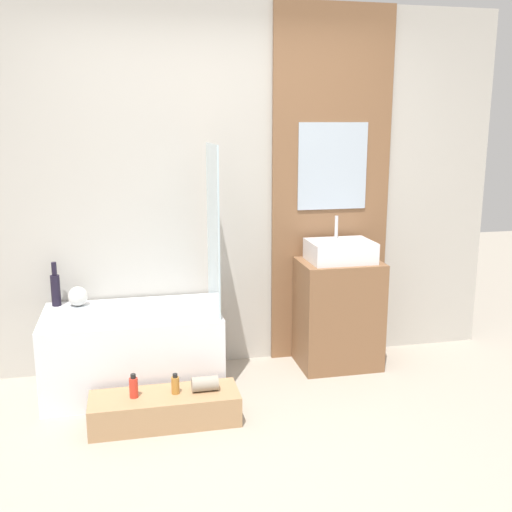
{
  "coord_description": "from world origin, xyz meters",
  "views": [
    {
      "loc": [
        -0.66,
        -2.69,
        1.78
      ],
      "look_at": [
        0.08,
        0.72,
        1.0
      ],
      "focal_mm": 42.0,
      "sensor_mm": 36.0,
      "label": 1
    }
  ],
  "objects": [
    {
      "name": "bathtub",
      "position": [
        -0.67,
        1.2,
        0.28
      ],
      "size": [
        1.16,
        0.66,
        0.55
      ],
      "color": "white",
      "rests_on": "ground_plane"
    },
    {
      "name": "bottle_soap_secondary",
      "position": [
        -0.43,
        0.67,
        0.24
      ],
      "size": [
        0.05,
        0.05,
        0.13
      ],
      "color": "#B2752D",
      "rests_on": "wooden_step_bench"
    },
    {
      "name": "towel_roll",
      "position": [
        -0.25,
        0.67,
        0.23
      ],
      "size": [
        0.16,
        0.09,
        0.09
      ],
      "primitive_type": "cylinder",
      "rotation": [
        0.0,
        1.57,
        0.0
      ],
      "color": "gray",
      "rests_on": "wooden_step_bench"
    },
    {
      "name": "ground_plane",
      "position": [
        0.0,
        0.0,
        0.0
      ],
      "size": [
        12.0,
        12.0,
        0.0
      ],
      "primitive_type": "plane",
      "color": "#A39989"
    },
    {
      "name": "vase_round_light",
      "position": [
        -1.02,
        1.41,
        0.61
      ],
      "size": [
        0.13,
        0.13,
        0.13
      ],
      "primitive_type": "sphere",
      "color": "silver",
      "rests_on": "bathtub"
    },
    {
      "name": "sink",
      "position": [
        0.82,
        1.3,
        0.87
      ],
      "size": [
        0.46,
        0.35,
        0.32
      ],
      "color": "white",
      "rests_on": "vanity_cabinet"
    },
    {
      "name": "vanity_cabinet",
      "position": [
        0.82,
        1.3,
        0.4
      ],
      "size": [
        0.58,
        0.43,
        0.8
      ],
      "primitive_type": "cube",
      "color": "brown",
      "rests_on": "ground_plane"
    },
    {
      "name": "glass_shower_screen",
      "position": [
        -0.12,
        1.14,
        1.1
      ],
      "size": [
        0.01,
        0.49,
        1.1
      ],
      "primitive_type": "cube",
      "color": "silver",
      "rests_on": "bathtub"
    },
    {
      "name": "wall_wood_accent",
      "position": [
        0.82,
        1.53,
        1.31
      ],
      "size": [
        0.9,
        0.04,
        2.6
      ],
      "color": "brown",
      "rests_on": "ground_plane"
    },
    {
      "name": "bottle_soap_primary",
      "position": [
        -0.68,
        0.67,
        0.25
      ],
      "size": [
        0.05,
        0.05,
        0.15
      ],
      "color": "red",
      "rests_on": "wooden_step_bench"
    },
    {
      "name": "wall_tiled_back",
      "position": [
        0.0,
        1.58,
        1.3
      ],
      "size": [
        4.2,
        0.06,
        2.6
      ],
      "primitive_type": "cube",
      "color": "#B7B2A8",
      "rests_on": "ground_plane"
    },
    {
      "name": "vase_tall_dark",
      "position": [
        -1.17,
        1.45,
        0.67
      ],
      "size": [
        0.06,
        0.06,
        0.31
      ],
      "color": "black",
      "rests_on": "bathtub"
    },
    {
      "name": "wooden_step_bench",
      "position": [
        -0.5,
        0.67,
        0.09
      ],
      "size": [
        0.89,
        0.31,
        0.19
      ],
      "primitive_type": "cube",
      "color": "#A87F56",
      "rests_on": "ground_plane"
    }
  ]
}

